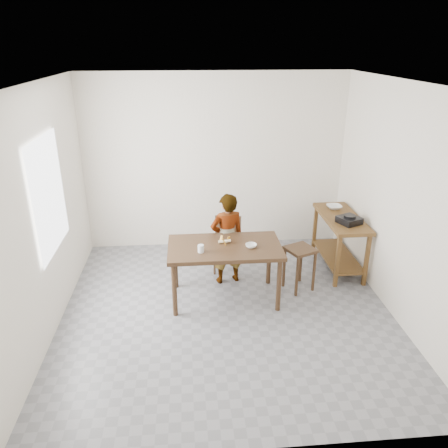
{
  "coord_description": "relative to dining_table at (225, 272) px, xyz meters",
  "views": [
    {
      "loc": [
        -0.43,
        -4.54,
        3.08
      ],
      "look_at": [
        0.0,
        0.4,
        1.0
      ],
      "focal_mm": 35.0,
      "sensor_mm": 36.0,
      "label": 1
    }
  ],
  "objects": [
    {
      "name": "floor",
      "position": [
        0.0,
        -0.3,
        -0.4
      ],
      "size": [
        4.0,
        4.0,
        0.04
      ],
      "primitive_type": "cube",
      "color": "slate",
      "rests_on": "ground"
    },
    {
      "name": "ceiling",
      "position": [
        0.0,
        -0.3,
        2.35
      ],
      "size": [
        4.0,
        4.0,
        0.04
      ],
      "primitive_type": "cube",
      "color": "white",
      "rests_on": "wall_back"
    },
    {
      "name": "wall_back",
      "position": [
        0.0,
        1.72,
        0.98
      ],
      "size": [
        4.0,
        0.04,
        2.7
      ],
      "primitive_type": "cube",
      "color": "white",
      "rests_on": "ground"
    },
    {
      "name": "wall_front",
      "position": [
        0.0,
        -2.32,
        0.98
      ],
      "size": [
        4.0,
        0.04,
        2.7
      ],
      "primitive_type": "cube",
      "color": "white",
      "rests_on": "ground"
    },
    {
      "name": "wall_left",
      "position": [
        -2.02,
        -0.3,
        0.98
      ],
      "size": [
        0.04,
        4.0,
        2.7
      ],
      "primitive_type": "cube",
      "color": "white",
      "rests_on": "ground"
    },
    {
      "name": "wall_right",
      "position": [
        2.02,
        -0.3,
        0.98
      ],
      "size": [
        0.04,
        4.0,
        2.7
      ],
      "primitive_type": "cube",
      "color": "white",
      "rests_on": "ground"
    },
    {
      "name": "window_pane",
      "position": [
        -1.97,
        -0.1,
        1.12
      ],
      "size": [
        0.02,
        1.1,
        1.3
      ],
      "primitive_type": "cube",
      "color": "white",
      "rests_on": "wall_left"
    },
    {
      "name": "dining_table",
      "position": [
        0.0,
        0.0,
        0.0
      ],
      "size": [
        1.4,
        0.8,
        0.75
      ],
      "primitive_type": null,
      "color": "#3C2716",
      "rests_on": "floor"
    },
    {
      "name": "prep_counter",
      "position": [
        1.72,
        0.7,
        0.03
      ],
      "size": [
        0.5,
        1.2,
        0.8
      ],
      "primitive_type": null,
      "color": "brown",
      "rests_on": "floor"
    },
    {
      "name": "child",
      "position": [
        0.07,
        0.44,
        0.26
      ],
      "size": [
        0.53,
        0.41,
        1.28
      ],
      "primitive_type": "imported",
      "rotation": [
        0.0,
        0.0,
        3.39
      ],
      "color": "white",
      "rests_on": "floor"
    },
    {
      "name": "dining_chair",
      "position": [
        0.1,
        0.76,
        0.01
      ],
      "size": [
        0.44,
        0.44,
        0.77
      ],
      "primitive_type": null,
      "rotation": [
        0.0,
        0.0,
        -0.19
      ],
      "color": "#3C2716",
      "rests_on": "floor"
    },
    {
      "name": "stool",
      "position": [
        1.01,
        0.16,
        -0.08
      ],
      "size": [
        0.45,
        0.45,
        0.6
      ],
      "primitive_type": null,
      "rotation": [
        0.0,
        0.0,
        0.41
      ],
      "color": "#3C2716",
      "rests_on": "floor"
    },
    {
      "name": "glass_tumbler",
      "position": [
        -0.3,
        -0.15,
        0.42
      ],
      "size": [
        0.08,
        0.08,
        0.09
      ],
      "primitive_type": "cylinder",
      "rotation": [
        0.0,
        0.0,
        -0.1
      ],
      "color": "white",
      "rests_on": "dining_table"
    },
    {
      "name": "small_bowl",
      "position": [
        0.32,
        -0.07,
        0.4
      ],
      "size": [
        0.15,
        0.15,
        0.04
      ],
      "primitive_type": "imported",
      "rotation": [
        0.0,
        0.0,
        -0.1
      ],
      "color": "white",
      "rests_on": "dining_table"
    },
    {
      "name": "banana",
      "position": [
        0.0,
        0.07,
        0.41
      ],
      "size": [
        0.18,
        0.13,
        0.06
      ],
      "primitive_type": null,
      "rotation": [
        0.0,
        0.0,
        -0.02
      ],
      "color": "yellow",
      "rests_on": "dining_table"
    },
    {
      "name": "serving_bowl",
      "position": [
        1.71,
        1.02,
        0.45
      ],
      "size": [
        0.23,
        0.23,
        0.05
      ],
      "primitive_type": "imported",
      "rotation": [
        0.0,
        0.0,
        0.05
      ],
      "color": "white",
      "rests_on": "prep_counter"
    },
    {
      "name": "gas_burner",
      "position": [
        1.74,
        0.46,
        0.47
      ],
      "size": [
        0.35,
        0.35,
        0.09
      ],
      "primitive_type": "cube",
      "rotation": [
        0.0,
        0.0,
        0.42
      ],
      "color": "black",
      "rests_on": "prep_counter"
    }
  ]
}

